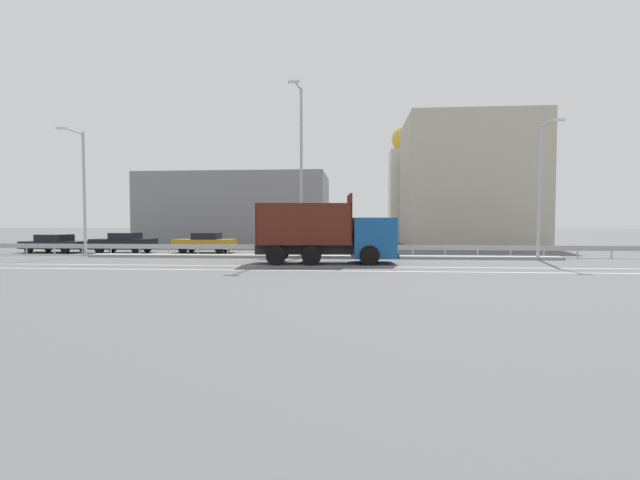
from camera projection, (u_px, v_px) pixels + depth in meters
name	position (u px, v px, depth m)	size (l,w,h in m)	color
ground_plane	(313.00, 262.00, 24.20)	(320.00, 320.00, 0.00)	#565659
lane_strip_0	(323.00, 266.00, 21.78)	(54.00, 0.16, 0.01)	silver
lane_strip_1	(319.00, 271.00, 19.78)	(54.00, 0.16, 0.01)	silver
median_island	(317.00, 257.00, 27.03)	(29.70, 1.10, 0.18)	gray
median_guardrail	(319.00, 248.00, 28.28)	(54.00, 0.09, 0.78)	#9EA0A5
dump_truck	(343.00, 239.00, 23.53)	(7.79, 3.33, 3.78)	#144C8C
median_road_sign	(273.00, 237.00, 27.20)	(0.75, 0.16, 2.52)	white
street_lamp_0	(82.00, 187.00, 27.88)	(0.71, 2.39, 8.17)	#ADADB2
street_lamp_1	(301.00, 166.00, 26.62)	(0.72, 2.14, 10.63)	#ADADB2
street_lamp_2	(541.00, 184.00, 25.47)	(0.71, 2.19, 8.13)	#ADADB2
parked_car_0	(56.00, 243.00, 32.10)	(5.01, 2.32, 1.36)	black
parked_car_1	(124.00, 243.00, 31.52)	(4.42, 2.19, 1.50)	black
parked_car_2	(205.00, 243.00, 31.66)	(4.39, 2.04, 1.48)	#B27A14
parked_car_3	(288.00, 243.00, 31.22)	(3.84, 1.92, 1.53)	#B27A14
parked_car_4	(353.00, 243.00, 30.23)	(4.47, 2.09, 1.56)	black
background_building_0	(239.00, 210.00, 44.76)	(18.38, 9.87, 7.14)	gray
background_building_1	(468.00, 183.00, 41.85)	(12.23, 9.61, 12.27)	#B7AD99
church_tower	(405.00, 185.00, 49.58)	(3.60, 3.60, 14.37)	silver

